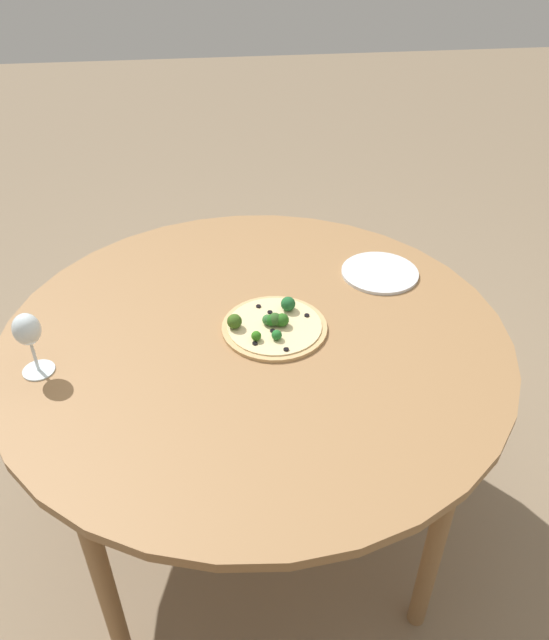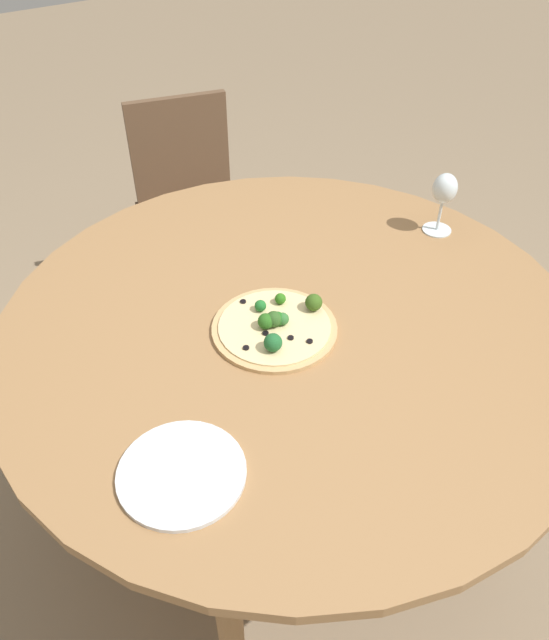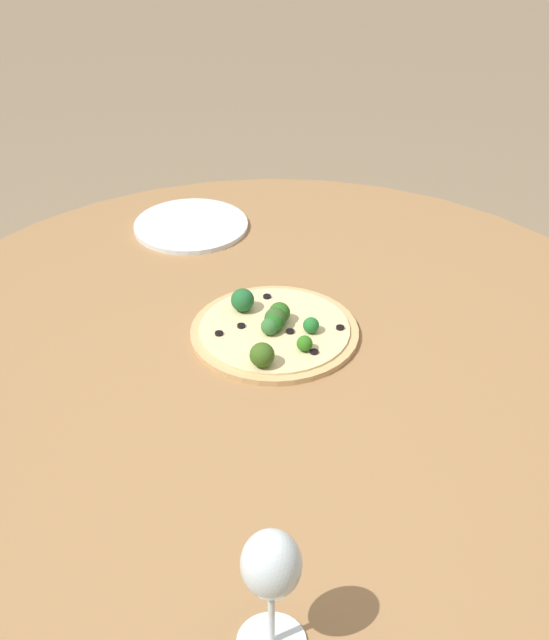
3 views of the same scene
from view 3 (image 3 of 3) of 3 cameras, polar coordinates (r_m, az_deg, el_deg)
name	(u,v)px [view 3 (image 3 of 3)]	position (r m, az deg, el deg)	size (l,w,h in m)	color
dining_table	(276,385)	(1.50, 0.09, -4.17)	(1.36, 1.36, 0.78)	olive
pizza	(273,330)	(1.50, -0.07, -0.62)	(0.29, 0.29, 0.05)	tan
wine_glass	(271,570)	(0.97, -0.21, -15.73)	(0.08, 0.08, 0.17)	silver
plate_near	(191,226)	(1.84, -5.37, 6.04)	(0.23, 0.23, 0.01)	silver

